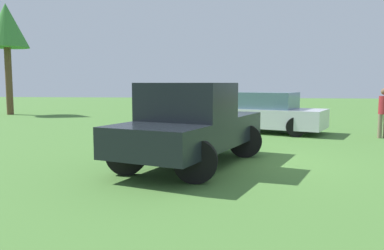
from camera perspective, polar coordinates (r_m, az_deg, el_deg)
The scene contains 5 objects.
ground_plane at distance 9.29m, azimuth 6.34°, elevation -5.28°, with size 80.00×80.00×0.00m, color #477533.
pickup_truck at distance 8.62m, azimuth -0.33°, elevation 0.25°, with size 3.20×4.79×1.83m.
sedan_near at distance 14.98m, azimuth 10.10°, elevation 1.65°, with size 4.98×3.46×1.49m.
person_bystander at distance 14.52m, azimuth 25.94°, elevation 1.94°, with size 0.40×0.40×1.66m.
tree_far_center at distance 25.44m, azimuth -25.26°, elevation 12.64°, with size 2.44×2.44×6.34m.
Camera 1 is at (-0.01, 9.11, 1.82)m, focal length 36.90 mm.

